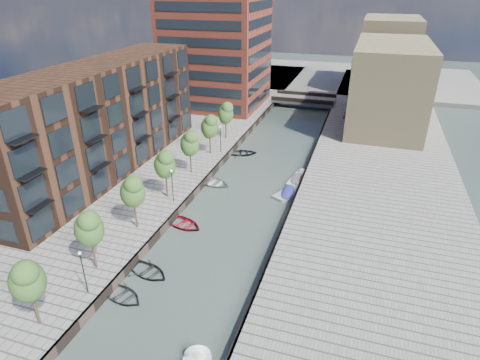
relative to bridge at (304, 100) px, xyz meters
The scene contains 29 objects.
water 32.03m from the bridge, 90.00° to the right, with size 300.00×300.00×0.00m, color #38473F.
quay_left 48.17m from the bridge, 138.37° to the right, with size 60.00×140.00×1.00m, color gray.
quay_right 35.79m from the bridge, 63.43° to the right, with size 20.00×140.00×1.00m, color gray.
quay_wall_left 32.59m from the bridge, 100.79° to the right, with size 0.25×140.00×1.00m, color #332823.
quay_wall_right 32.59m from the bridge, 79.21° to the right, with size 0.25×140.00×1.00m, color #332823.
far_closure 28.01m from the bridge, 90.00° to the left, with size 80.00×40.00×1.00m, color gray.
apartment_block 46.99m from the bridge, 115.46° to the right, with size 8.00×38.00×14.00m, color #321D13.
tower 23.48m from the bridge, 157.62° to the right, with size 18.00×18.00×30.00m, color brown.
tan_block_near 19.99m from the bridge, 32.01° to the right, with size 12.00×25.00×14.00m, color #95835B.
tan_block_far 23.87m from the bridge, 45.00° to the left, with size 12.00×20.00×16.00m, color #95835B.
bridge is the anchor object (origin of this frame).
tree_0 68.64m from the bridge, 97.13° to the right, with size 2.50×2.50×5.95m.
tree_1 61.71m from the bridge, 97.93° to the right, with size 2.50×2.50×5.95m.
tree_2 54.81m from the bridge, 98.95° to the right, with size 2.50×2.50×5.95m.
tree_3 47.92m from the bridge, 100.25° to the right, with size 2.50×2.50×5.95m.
tree_4 41.08m from the bridge, 102.00° to the right, with size 2.50×2.50×5.95m.
tree_5 34.30m from the bridge, 104.44° to the right, with size 2.50×2.50×5.95m.
tree_6 27.63m from the bridge, 108.10° to the right, with size 2.50×2.50×5.95m.
lamp_0 64.44m from the bridge, 96.42° to the right, with size 0.24×0.24×4.12m.
lamp_1 48.58m from the bridge, 98.53° to the right, with size 0.24×0.24×4.12m.
lamp_2 32.87m from the bridge, 102.68° to the right, with size 0.24×0.24×4.12m.
sloop_0 59.48m from the bridge, 94.14° to the right, with size 3.08×4.31×0.89m, color black.
sloop_1 62.96m from the bridge, 94.40° to the right, with size 2.95×4.13×0.86m, color black.
sloop_2 51.17m from the bridge, 95.19° to the right, with size 3.29×4.61×0.95m, color maroon.
sloop_3 41.00m from the bridge, 97.17° to the right, with size 3.51×4.91×1.02m, color #B4B4B2.
sloop_4 29.97m from the bridge, 98.55° to the right, with size 3.12×4.37×0.91m, color black.
motorboat_3 40.34m from the bridge, 82.80° to the right, with size 3.47×5.06×1.60m.
motorboat_4 36.30m from the bridge, 81.56° to the right, with size 2.28×4.78×1.53m.
car 12.76m from the bridge, 40.21° to the right, with size 1.48×3.69×1.26m, color #999C9D.
Camera 1 is at (12.68, -12.57, 24.27)m, focal length 30.00 mm.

